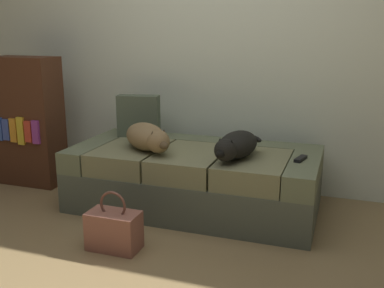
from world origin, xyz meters
TOP-DOWN VIEW (x-y plane):
  - ground_plane at (0.00, 0.00)m, footprint 10.00×10.00m
  - back_wall at (0.00, 1.72)m, footprint 6.40×0.10m
  - couch at (0.00, 1.10)m, footprint 1.81×0.88m
  - dog_tan at (-0.30, 0.95)m, footprint 0.51×0.46m
  - dog_dark at (0.35, 0.95)m, footprint 0.30×0.54m
  - tv_remote at (0.78, 1.06)m, footprint 0.08×0.16m
  - throw_pillow at (-0.57, 1.34)m, footprint 0.36×0.18m
  - handbag at (-0.25, 0.30)m, footprint 0.32×0.18m
  - bookshelf at (-1.54, 1.18)m, footprint 0.56×0.30m

SIDE VIEW (x-z plane):
  - ground_plane at x=0.00m, z-range 0.00..0.00m
  - handbag at x=-0.25m, z-range -0.06..0.31m
  - couch at x=0.00m, z-range 0.00..0.46m
  - tv_remote at x=0.78m, z-range 0.46..0.48m
  - bookshelf at x=-1.54m, z-range 0.00..1.10m
  - dog_dark at x=0.35m, z-range 0.46..0.65m
  - dog_tan at x=-0.30m, z-range 0.46..0.66m
  - throw_pillow at x=-0.57m, z-range 0.46..0.80m
  - back_wall at x=0.00m, z-range 0.00..2.80m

